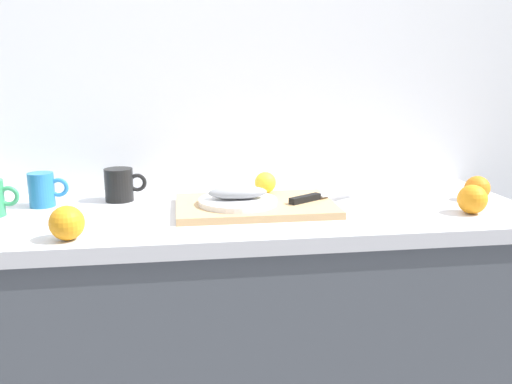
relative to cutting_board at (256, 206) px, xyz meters
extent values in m
cube|color=white|center=(-0.21, 0.34, 0.34)|extent=(3.20, 0.05, 2.50)
cube|color=#4C5159|center=(-0.21, 0.01, -0.48)|extent=(2.00, 0.58, 0.86)
cube|color=silver|center=(-0.21, 0.01, -0.03)|extent=(2.00, 0.60, 0.04)
cube|color=tan|center=(0.00, 0.00, 0.00)|extent=(0.44, 0.29, 0.02)
cylinder|color=white|center=(-0.05, -0.01, 0.02)|extent=(0.22, 0.22, 0.01)
ellipsoid|color=gray|center=(-0.05, -0.01, 0.04)|extent=(0.16, 0.07, 0.04)
cube|color=silver|center=(0.26, 0.06, 0.02)|extent=(0.17, 0.13, 0.00)
cube|color=black|center=(0.14, -0.01, 0.02)|extent=(0.10, 0.08, 0.02)
sphere|color=yellow|center=(0.05, 0.11, 0.04)|extent=(0.06, 0.06, 0.06)
cylinder|color=#2672B2|center=(-0.60, 0.12, 0.04)|extent=(0.07, 0.07, 0.10)
torus|color=#2672B2|center=(-0.56, 0.12, 0.04)|extent=(0.06, 0.01, 0.06)
cylinder|color=black|center=(-0.39, 0.16, 0.04)|extent=(0.08, 0.08, 0.10)
torus|color=black|center=(-0.34, 0.16, 0.04)|extent=(0.06, 0.01, 0.06)
torus|color=#338C59|center=(-0.67, 0.03, 0.04)|extent=(0.06, 0.01, 0.06)
sphere|color=orange|center=(0.58, -0.13, 0.03)|extent=(0.08, 0.08, 0.08)
sphere|color=orange|center=(-0.47, -0.22, 0.03)|extent=(0.08, 0.08, 0.08)
sphere|color=orange|center=(0.68, 0.01, 0.03)|extent=(0.08, 0.08, 0.08)
camera|label=1|loc=(-0.21, -1.45, 0.37)|focal=37.44mm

